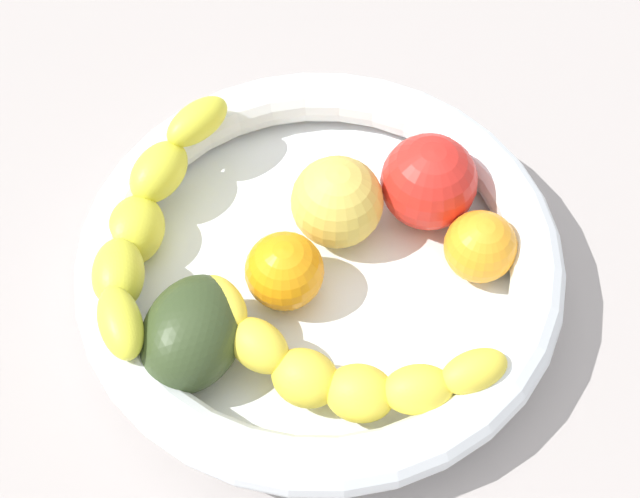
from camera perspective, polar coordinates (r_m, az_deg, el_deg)
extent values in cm
cube|color=#A19995|center=(66.79, 0.00, -2.91)|extent=(120.00, 120.00, 3.00)
cylinder|color=white|center=(64.76, 0.00, -1.86)|extent=(30.92, 30.92, 1.71)
torus|color=white|center=(62.46, 0.00, -0.57)|extent=(33.53, 33.53, 3.72)
ellipsoid|color=yellow|center=(66.69, -7.70, 7.94)|extent=(5.99, 4.83, 2.72)
ellipsoid|color=yellow|center=(65.85, -10.07, 4.79)|extent=(5.88, 4.38, 3.46)
ellipsoid|color=yellow|center=(64.77, -11.59, 1.16)|extent=(5.70, 4.67, 4.19)
ellipsoid|color=yellow|center=(61.41, -12.55, -1.56)|extent=(6.23, 5.17, 3.46)
ellipsoid|color=yellow|center=(57.99, -12.42, -4.53)|extent=(5.89, 5.40, 2.72)
ellipsoid|color=yellow|center=(58.72, -6.12, -3.40)|extent=(4.80, 5.08, 2.58)
ellipsoid|color=yellow|center=(57.89, -3.89, -6.06)|extent=(4.62, 5.32, 3.13)
ellipsoid|color=yellow|center=(57.58, -0.92, -8.10)|extent=(4.22, 4.87, 3.69)
ellipsoid|color=yellow|center=(57.19, 2.51, -9.03)|extent=(4.31, 4.95, 3.69)
ellipsoid|color=yellow|center=(56.77, 6.16, -8.76)|extent=(4.69, 5.34, 3.13)
ellipsoid|color=yellow|center=(56.96, 9.63, -7.56)|extent=(4.84, 5.06, 2.58)
sphere|color=orange|center=(63.15, 10.03, 0.16)|extent=(5.04, 5.04, 5.04)
sphere|color=orange|center=(60.97, -2.25, -1.39)|extent=(5.39, 5.39, 5.39)
sphere|color=red|center=(64.70, 6.84, 4.21)|extent=(6.89, 6.89, 6.89)
ellipsoid|color=#324222|center=(58.81, -8.00, -5.26)|extent=(8.50, 6.67, 5.99)
sphere|color=#DCBE4E|center=(63.42, 1.12, 2.96)|extent=(6.53, 6.53, 6.53)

